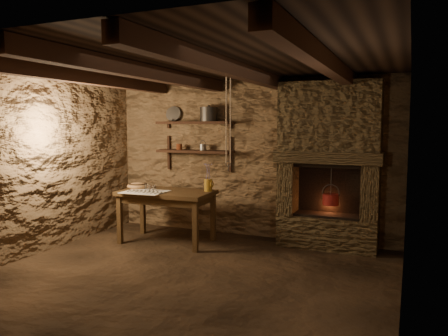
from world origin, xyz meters
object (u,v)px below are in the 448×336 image
at_px(stoneware_jug, 208,179).
at_px(wooden_bowl, 138,186).
at_px(work_table, 167,215).
at_px(iron_stockpot, 209,115).
at_px(red_pot, 331,199).

bearing_deg(stoneware_jug, wooden_bowl, -158.66).
distance_m(stoneware_jug, wooden_bowl, 1.11).
relative_size(stoneware_jug, wooden_bowl, 1.27).
xyz_separation_m(work_table, wooden_bowl, (-0.51, 0.02, 0.39)).
relative_size(work_table, wooden_bowl, 4.26).
bearing_deg(iron_stockpot, work_table, -116.68).
relative_size(stoneware_jug, iron_stockpot, 1.53).
bearing_deg(wooden_bowl, red_pot, 11.41).
bearing_deg(work_table, stoneware_jug, 17.04).
relative_size(wooden_bowl, iron_stockpot, 1.20).
height_order(work_table, stoneware_jug, stoneware_jug).
relative_size(stoneware_jug, red_pot, 0.76).
bearing_deg(stoneware_jug, work_table, -148.72).
bearing_deg(stoneware_jug, iron_stockpot, 126.07).
xyz_separation_m(stoneware_jug, red_pot, (1.68, 0.38, -0.23)).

